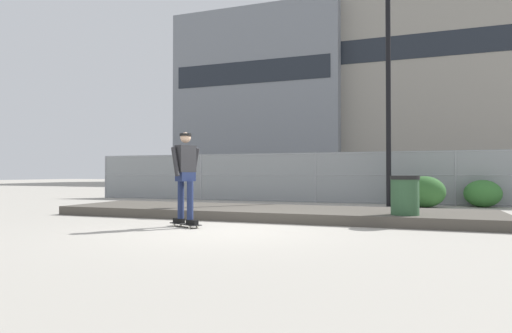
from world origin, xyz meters
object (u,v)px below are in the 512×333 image
Objects in this scene: skateboard at (185,224)px; skater at (185,171)px; parked_car_near at (226,179)px; shrub_left at (424,192)px; street_lamp at (388,67)px; trash_bin at (405,201)px; shrub_center at (483,194)px.

skater is at bearing 180.00° from skateboard.
parked_car_near is 9.38m from shrub_left.
trash_bin is (0.57, -5.36, -4.03)m from street_lamp.
trash_bin is (4.14, 1.70, 0.46)m from skateboard.
trash_bin is (-0.50, -5.24, 0.02)m from shrub_left.
skater is at bearing -116.80° from street_lamp.
street_lamp is (3.57, 7.06, 4.49)m from skateboard.
shrub_center reaches higher than skateboard.
parked_car_near is at bearing 109.64° from skater.
skateboard is at bearing -129.64° from shrub_center.
parked_car_near is (-3.88, 10.87, -0.28)m from skater.
skater is 0.25× the size of street_lamp.
street_lamp is 5.77× the size of shrub_left.
trash_bin is at bearing -48.82° from parked_car_near.
skater is 10.05m from shrub_center.
parked_car_near reaches higher than trash_bin.
parked_car_near is 4.35× the size of trash_bin.
parked_car_near is (-3.88, 10.87, 0.78)m from skateboard.
street_lamp is at bearing -27.10° from parked_car_near.
skateboard is 0.72× the size of shrub_center.
shrub_left is 1.92m from shrub_center.
trash_bin reaches higher than skateboard.
shrub_center is at bearing 13.17° from street_lamp.
trash_bin is at bearing 22.37° from skater.
skater reaches higher than shrub_center.
shrub_center is at bearing 23.76° from shrub_left.
shrub_left reaches higher than skateboard.
trash_bin is (8.02, -9.16, -0.32)m from parked_car_near.
skateboard is 4.50m from trash_bin.
skater is (-0.00, 0.00, 1.06)m from skateboard.
shrub_left is at bearing 56.26° from skateboard.
skater is 11.54m from parked_car_near.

